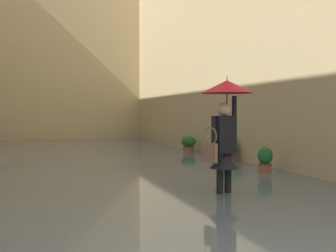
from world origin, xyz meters
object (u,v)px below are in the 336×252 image
object	(u,v)px
potted_plant_far_left	(265,162)
potted_plant_near_left	(230,150)
person_wading	(225,118)
potted_plant_mid_left	(188,145)

from	to	relation	value
potted_plant_far_left	potted_plant_near_left	world-z (taller)	potted_plant_near_left
person_wading	potted_plant_far_left	distance (m)	3.12
person_wading	potted_plant_near_left	distance (m)	5.17
potted_plant_mid_left	potted_plant_far_left	size ratio (longest dim) A/B	0.98
potted_plant_mid_left	potted_plant_far_left	bearing A→B (deg)	88.72
person_wading	potted_plant_mid_left	size ratio (longest dim) A/B	2.95
person_wading	potted_plant_mid_left	distance (m)	7.98
person_wading	potted_plant_near_left	size ratio (longest dim) A/B	2.49
potted_plant_near_left	potted_plant_mid_left	bearing A→B (deg)	-87.33
person_wading	potted_plant_mid_left	world-z (taller)	person_wading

